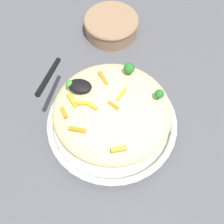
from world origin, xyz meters
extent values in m
plane|color=#4C4C51|center=(0.00, 0.00, 0.00)|extent=(2.40, 2.40, 0.00)
cylinder|color=silver|center=(0.00, 0.00, 0.01)|extent=(0.31, 0.31, 0.02)
torus|color=silver|center=(0.00, 0.00, 0.03)|extent=(0.34, 0.34, 0.02)
torus|color=black|center=(0.00, 0.00, 0.03)|extent=(0.33, 0.33, 0.00)
ellipsoid|color=#DBC689|center=(0.00, 0.00, 0.08)|extent=(0.29, 0.28, 0.10)
cube|color=orange|center=(0.01, -0.01, 0.13)|extent=(0.03, 0.02, 0.01)
cube|color=orange|center=(-0.06, -0.02, 0.13)|extent=(0.04, 0.01, 0.01)
cube|color=orange|center=(-0.04, -0.03, 0.13)|extent=(0.03, 0.02, 0.01)
cube|color=orange|center=(0.04, -0.11, 0.13)|extent=(0.03, 0.02, 0.01)
cube|color=orange|center=(-0.09, -0.02, 0.13)|extent=(0.04, 0.04, 0.01)
cube|color=orange|center=(-0.10, -0.05, 0.13)|extent=(0.02, 0.03, 0.01)
cube|color=orange|center=(-0.03, 0.06, 0.13)|extent=(0.03, 0.04, 0.01)
cube|color=orange|center=(-0.06, -0.09, 0.13)|extent=(0.04, 0.01, 0.01)
cube|color=orange|center=(0.02, 0.02, 0.13)|extent=(0.02, 0.04, 0.01)
cylinder|color=#377928|center=(-0.10, 0.02, 0.13)|extent=(0.01, 0.01, 0.01)
sphere|color=#3D8E33|center=(-0.10, 0.02, 0.14)|extent=(0.02, 0.02, 0.02)
cylinder|color=#205B1C|center=(0.10, 0.04, 0.13)|extent=(0.01, 0.01, 0.01)
sphere|color=#236B23|center=(0.10, 0.04, 0.14)|extent=(0.02, 0.02, 0.02)
cylinder|color=#205B1C|center=(0.02, 0.09, 0.13)|extent=(0.01, 0.01, 0.01)
sphere|color=#236B23|center=(0.02, 0.09, 0.14)|extent=(0.03, 0.03, 0.03)
ellipsoid|color=black|center=(-0.08, 0.02, 0.14)|extent=(0.06, 0.04, 0.02)
cylinder|color=black|center=(-0.15, 0.01, 0.16)|extent=(0.02, 0.14, 0.06)
cylinder|color=#8C6B4C|center=(-0.08, 0.34, 0.03)|extent=(0.17, 0.17, 0.06)
torus|color=#8C6B4C|center=(-0.08, 0.34, 0.05)|extent=(0.17, 0.17, 0.01)
camera|label=1|loc=(0.07, -0.33, 0.66)|focal=44.48mm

